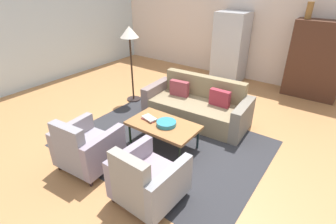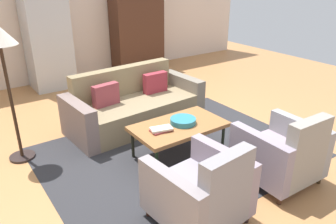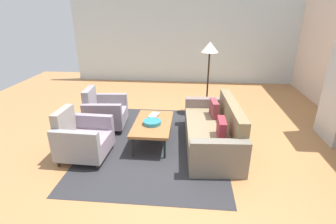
# 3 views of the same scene
# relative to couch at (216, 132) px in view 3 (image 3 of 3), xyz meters

# --- Properties ---
(ground_plane) EXTENTS (11.33, 11.33, 0.00)m
(ground_plane) POSITION_rel_couch_xyz_m (0.22, -0.78, -0.29)
(ground_plane) COLOR #B77D49
(wall_left) EXTENTS (0.12, 7.50, 2.80)m
(wall_left) POSITION_rel_couch_xyz_m (-4.50, -0.78, 1.11)
(wall_left) COLOR silver
(wall_left) RESTS_ON ground
(area_rug) EXTENTS (3.40, 2.60, 0.01)m
(area_rug) POSITION_rel_couch_xyz_m (0.01, -1.14, -0.28)
(area_rug) COLOR #2E2E32
(area_rug) RESTS_ON ground
(couch) EXTENTS (2.15, 1.03, 0.86)m
(couch) POSITION_rel_couch_xyz_m (0.00, 0.00, 0.00)
(couch) COLOR #897757
(couch) RESTS_ON ground
(coffee_table) EXTENTS (1.20, 0.70, 0.43)m
(coffee_table) POSITION_rel_couch_xyz_m (0.01, -1.19, 0.11)
(coffee_table) COLOR black
(coffee_table) RESTS_ON ground
(armchair_left) EXTENTS (0.86, 0.86, 0.88)m
(armchair_left) POSITION_rel_couch_xyz_m (-0.59, -2.35, 0.06)
(armchair_left) COLOR #381E16
(armchair_left) RESTS_ON ground
(armchair_right) EXTENTS (0.83, 0.83, 0.88)m
(armchair_right) POSITION_rel_couch_xyz_m (0.60, -2.35, 0.06)
(armchair_right) COLOR #372020
(armchair_right) RESTS_ON ground
(fruit_bowl) EXTENTS (0.33, 0.33, 0.07)m
(fruit_bowl) POSITION_rel_couch_xyz_m (0.07, -1.19, 0.18)
(fruit_bowl) COLOR teal
(fruit_bowl) RESTS_ON coffee_table
(book_stack) EXTENTS (0.29, 0.21, 0.05)m
(book_stack) POSITION_rel_couch_xyz_m (-0.28, -1.21, 0.17)
(book_stack) COLOR brown
(book_stack) RESTS_ON coffee_table
(floor_lamp) EXTENTS (0.40, 0.40, 1.72)m
(floor_lamp) POSITION_rel_couch_xyz_m (-1.72, -0.08, 1.16)
(floor_lamp) COLOR #2B2120
(floor_lamp) RESTS_ON ground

